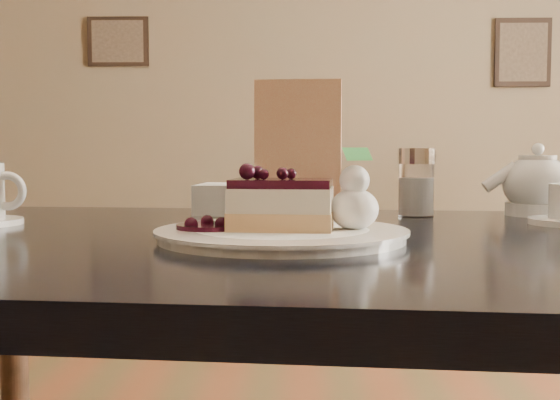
{
  "coord_description": "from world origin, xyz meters",
  "views": [
    {
      "loc": [
        -0.03,
        -0.82,
        0.8
      ],
      "look_at": [
        -0.04,
        -0.12,
        0.75
      ],
      "focal_mm": 45.0,
      "sensor_mm": 36.0,
      "label": 1
    }
  ],
  "objects_px": {
    "main_table": "(286,298)",
    "tea_set": "(543,190)",
    "dessert_plate": "(282,235)",
    "cheesecake_slice": "(282,205)"
  },
  "relations": [
    {
      "from": "main_table",
      "to": "cheesecake_slice",
      "type": "distance_m",
      "value": 0.12
    },
    {
      "from": "main_table",
      "to": "cheesecake_slice",
      "type": "height_order",
      "value": "cheesecake_slice"
    },
    {
      "from": "cheesecake_slice",
      "to": "tea_set",
      "type": "relative_size",
      "value": 0.49
    },
    {
      "from": "cheesecake_slice",
      "to": "tea_set",
      "type": "xyz_separation_m",
      "value": [
        0.38,
        0.29,
        0.0
      ]
    },
    {
      "from": "tea_set",
      "to": "dessert_plate",
      "type": "bearing_deg",
      "value": -143.41
    },
    {
      "from": "dessert_plate",
      "to": "tea_set",
      "type": "height_order",
      "value": "tea_set"
    },
    {
      "from": "cheesecake_slice",
      "to": "tea_set",
      "type": "bearing_deg",
      "value": 41.64
    },
    {
      "from": "main_table",
      "to": "tea_set",
      "type": "distance_m",
      "value": 0.46
    },
    {
      "from": "cheesecake_slice",
      "to": "dessert_plate",
      "type": "bearing_deg",
      "value": -174.94
    },
    {
      "from": "dessert_plate",
      "to": "cheesecake_slice",
      "type": "bearing_deg",
      "value": 0.0
    }
  ]
}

